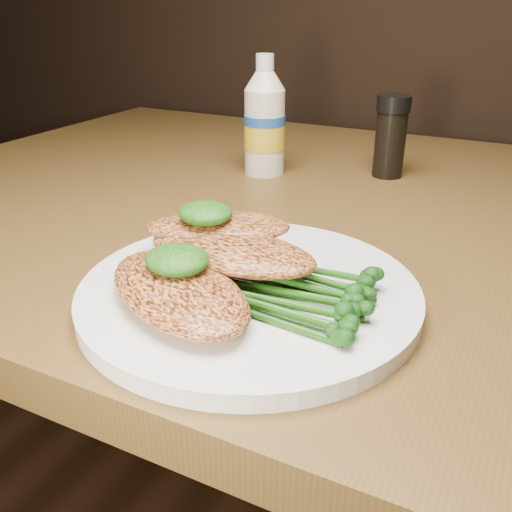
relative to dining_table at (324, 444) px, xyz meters
The scene contains 10 objects.
dining_table is the anchor object (origin of this frame).
plate 0.46m from the dining_table, 88.18° to the right, with size 0.27×0.27×0.01m, color white.
chicken_front 0.51m from the dining_table, 94.48° to the right, with size 0.15×0.08×0.02m, color #CD7641.
chicken_mid 0.48m from the dining_table, 93.32° to the right, with size 0.15×0.07×0.02m, color #CD7641.
chicken_back 0.47m from the dining_table, 100.87° to the right, with size 0.13×0.06×0.02m, color #CD7641.
pesto_front 0.51m from the dining_table, 96.12° to the right, with size 0.05×0.05×0.02m, color black.
pesto_back 0.49m from the dining_table, 101.89° to the right, with size 0.05×0.04×0.02m, color black.
broccolini_bundle 0.48m from the dining_table, 78.45° to the right, with size 0.13×0.10×0.02m, color #1C4C10, non-canonical shape.
mayo_bottle 0.48m from the dining_table, 152.04° to the left, with size 0.06×0.06×0.16m, color beige, non-canonical shape.
pepper_grinder 0.45m from the dining_table, 81.65° to the left, with size 0.04×0.04×0.11m, color black, non-canonical shape.
Camera 1 is at (0.19, 0.45, 0.97)m, focal length 39.14 mm.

